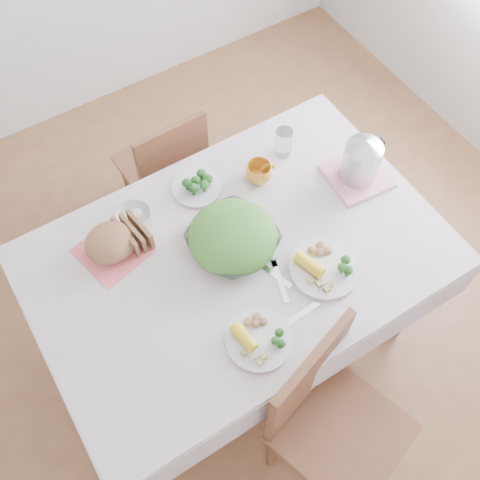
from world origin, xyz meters
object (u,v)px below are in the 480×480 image
dinner_plate_right (324,269)px  yellow_mug (259,173)px  dinner_plate_left (259,340)px  dining_table (239,300)px  salad_bowl (233,241)px  chair_near (343,432)px  chair_far (159,156)px  electric_kettle (362,158)px

dinner_plate_right → yellow_mug: yellow_mug is taller
dinner_plate_left → yellow_mug: 0.68m
dinner_plate_left → yellow_mug: size_ratio=2.17×
dining_table → salad_bowl: 0.43m
dining_table → salad_bowl: (0.00, 0.04, 0.42)m
dinner_plate_left → chair_near: bearing=-69.2°
chair_near → dinner_plate_right: size_ratio=3.67×
chair_near → dinner_plate_left: bearing=93.8°
dining_table → chair_near: chair_near is taller
dining_table → chair_far: chair_far is taller
chair_near → chair_far: size_ratio=1.15×
dining_table → salad_bowl: salad_bowl is taller
dinner_plate_left → electric_kettle: (0.71, 0.37, 0.11)m
chair_near → electric_kettle: size_ratio=4.55×
dinner_plate_right → electric_kettle: bearing=36.7°
dining_table → dinner_plate_left: dinner_plate_left is taller
dinner_plate_right → chair_near: bearing=-114.4°
dining_table → chair_near: (0.02, -0.68, 0.09)m
yellow_mug → dinner_plate_right: bearing=-93.1°
dinner_plate_right → yellow_mug: bearing=86.9°
chair_near → electric_kettle: bearing=35.1°
dining_table → yellow_mug: yellow_mug is taller
chair_near → yellow_mug: size_ratio=8.78×
dining_table → yellow_mug: size_ratio=13.27×
dining_table → dinner_plate_left: 0.53m
dining_table → dinner_plate_left: size_ratio=6.11×
chair_far → dinner_plate_left: chair_far is taller
dining_table → chair_near: 0.69m
dining_table → dinner_plate_right: (0.23, -0.22, 0.40)m
dining_table → dinner_plate_right: bearing=-43.9°
salad_bowl → dinner_plate_left: salad_bowl is taller
salad_bowl → dining_table: bearing=-94.6°
chair_near → electric_kettle: electric_kettle is taller
chair_near → dinner_plate_right: chair_near is taller
chair_far → yellow_mug: chair_far is taller
chair_far → salad_bowl: size_ratio=2.63×
yellow_mug → electric_kettle: (0.34, -0.20, 0.08)m
salad_bowl → chair_far: bearing=86.0°
yellow_mug → salad_bowl: bearing=-139.9°
dinner_plate_right → electric_kettle: electric_kettle is taller
dinner_plate_right → chair_far: bearing=99.5°
chair_near → chair_far: bearing=71.6°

